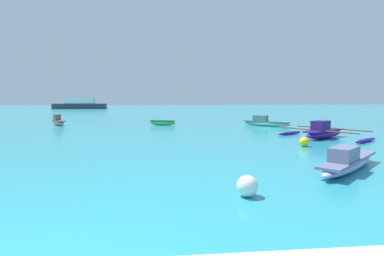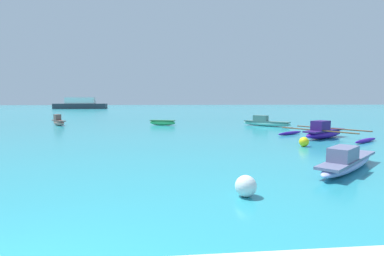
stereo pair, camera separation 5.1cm
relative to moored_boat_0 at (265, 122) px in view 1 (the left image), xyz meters
The scene contains 8 objects.
moored_boat_0 is the anchor object (origin of this frame).
moored_boat_1 7.86m from the moored_boat_0, 85.64° to the right, with size 4.52×5.11×1.00m.
moored_boat_2 17.18m from the moored_boat_0, behind, with size 1.73×2.10×0.92m.
moored_boat_3 8.50m from the moored_boat_0, 169.15° to the left, with size 2.34×1.39×0.44m.
moored_boat_4 15.39m from the moored_boat_0, 100.29° to the right, with size 3.59×3.26×0.77m.
mooring_buoy_1 18.45m from the moored_boat_0, 110.65° to the right, with size 0.48×0.48×0.48m.
mooring_buoy_2 10.74m from the moored_boat_0, 100.09° to the right, with size 0.44×0.44×0.44m.
distant_ferry 57.38m from the moored_boat_0, 119.02° to the left, with size 12.12×2.67×2.67m.
Camera 1 is at (1.89, -2.72, 2.15)m, focal length 28.00 mm.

